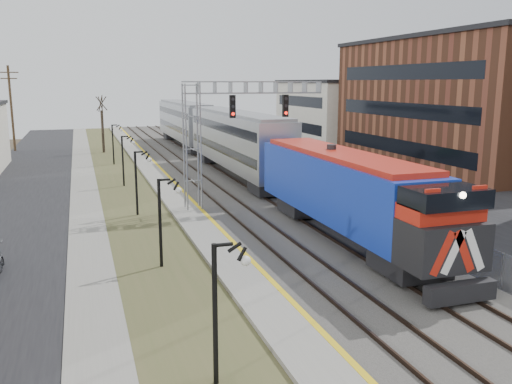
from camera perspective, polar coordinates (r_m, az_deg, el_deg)
name	(u,v)px	position (r m, az deg, el deg)	size (l,w,h in m)	color
street_west	(17,200)	(41.07, -23.84, -0.82)	(7.00, 120.00, 0.04)	black
sidewalk	(85,196)	(40.83, -17.57, -0.40)	(2.00, 120.00, 0.08)	gray
grass_median	(128,194)	(40.95, -13.37, -0.16)	(4.00, 120.00, 0.06)	#464B28
platform	(168,190)	(41.27, -9.23, 0.22)	(2.00, 120.00, 0.24)	gray
ballast_bed	(232,186)	(42.31, -2.53, 0.61)	(8.00, 120.00, 0.20)	#595651
parking_lot	(368,179)	(46.93, 11.73, 1.36)	(16.00, 120.00, 0.04)	black
platform_edge	(180,188)	(41.39, -8.03, 0.47)	(0.24, 120.00, 0.01)	gold
track_near	(207,186)	(41.79, -5.17, 0.68)	(1.58, 120.00, 0.15)	#2D2119
track_far	(250,183)	(42.69, -0.59, 0.96)	(1.58, 120.00, 0.15)	#2D2119
train	(224,140)	(49.88, -3.36, 5.49)	(3.00, 63.05, 5.33)	#1636B7
signal_gantry	(219,123)	(34.15, -3.95, 7.28)	(9.00, 1.07, 8.15)	gray
lampposts	(159,222)	(24.30, -10.16, -3.17)	(0.14, 62.14, 4.00)	black
fence	(282,175)	(43.48, 2.80, 1.84)	(0.04, 120.00, 1.60)	gray
bare_trees	(2,156)	(44.62, -25.14, 3.48)	(12.30, 42.30, 5.95)	#382D23
car_lot_d	(410,199)	(36.41, 15.87, -0.73)	(1.81, 4.46, 1.29)	navy
car_lot_e	(352,180)	(42.19, 10.07, 1.25)	(1.67, 4.14, 1.41)	gray
car_lot_f	(285,158)	(53.91, 3.06, 3.54)	(1.35, 3.88, 1.28)	#0C401A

